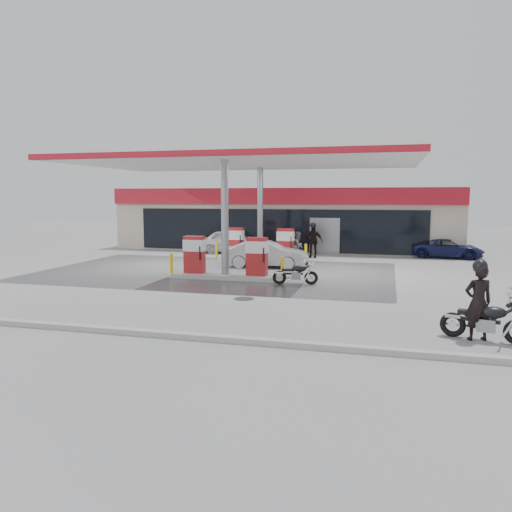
# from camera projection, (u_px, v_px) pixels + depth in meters

# --- Properties ---
(ground) EXTENTS (90.00, 90.00, 0.00)m
(ground) POSITION_uv_depth(u_px,v_px,m) (209.00, 286.00, 19.46)
(ground) COLOR gray
(ground) RESTS_ON ground
(wet_patch) EXTENTS (6.00, 3.00, 0.00)m
(wet_patch) POSITION_uv_depth(u_px,v_px,m) (221.00, 287.00, 19.33)
(wet_patch) COLOR #4C4C4F
(wet_patch) RESTS_ON ground
(drain_cover) EXTENTS (0.70, 0.70, 0.01)m
(drain_cover) POSITION_uv_depth(u_px,v_px,m) (244.00, 299.00, 17.03)
(drain_cover) COLOR #38383A
(drain_cover) RESTS_ON ground
(kerb) EXTENTS (28.00, 0.25, 0.15)m
(kerb) POSITION_uv_depth(u_px,v_px,m) (114.00, 331.00, 12.73)
(kerb) COLOR gray
(kerb) RESTS_ON ground
(store_building) EXTENTS (22.00, 8.22, 4.00)m
(store_building) POSITION_uv_depth(u_px,v_px,m) (289.00, 218.00, 34.51)
(store_building) COLOR #BBAD9C
(store_building) RESTS_ON ground
(canopy) EXTENTS (16.00, 10.02, 5.51)m
(canopy) POSITION_uv_depth(u_px,v_px,m) (245.00, 158.00, 23.63)
(canopy) COLOR silver
(canopy) RESTS_ON ground
(pump_island_near) EXTENTS (5.14, 1.30, 1.78)m
(pump_island_near) POSITION_uv_depth(u_px,v_px,m) (225.00, 262.00, 21.29)
(pump_island_near) COLOR #9E9E99
(pump_island_near) RESTS_ON ground
(pump_island_far) EXTENTS (5.14, 1.30, 1.78)m
(pump_island_far) POSITION_uv_depth(u_px,v_px,m) (260.00, 248.00, 27.05)
(pump_island_far) COLOR #9E9E99
(pump_island_far) RESTS_ON ground
(main_motorcycle) EXTENTS (2.02, 0.95, 1.06)m
(main_motorcycle) POSITION_uv_depth(u_px,v_px,m) (486.00, 322.00, 12.00)
(main_motorcycle) COLOR black
(main_motorcycle) RESTS_ON ground
(biker_main) EXTENTS (0.79, 0.64, 1.87)m
(biker_main) POSITION_uv_depth(u_px,v_px,m) (478.00, 302.00, 12.04)
(biker_main) COLOR black
(biker_main) RESTS_ON ground
(parked_motorcycle) EXTENTS (1.80, 0.69, 0.93)m
(parked_motorcycle) POSITION_uv_depth(u_px,v_px,m) (296.00, 274.00, 19.75)
(parked_motorcycle) COLOR black
(parked_motorcycle) RESTS_ON ground
(sedan_white) EXTENTS (4.48, 2.35, 1.45)m
(sedan_white) POSITION_uv_depth(u_px,v_px,m) (233.00, 241.00, 30.77)
(sedan_white) COLOR silver
(sedan_white) RESTS_ON ground
(attendant) EXTENTS (0.77, 0.88, 1.55)m
(attendant) POSITION_uv_depth(u_px,v_px,m) (298.00, 246.00, 27.57)
(attendant) COLOR slate
(attendant) RESTS_ON ground
(hatchback_silver) EXTENTS (4.15, 1.75, 1.33)m
(hatchback_silver) POSITION_uv_depth(u_px,v_px,m) (266.00, 254.00, 24.52)
(hatchback_silver) COLOR #A0A2A7
(hatchback_silver) RESTS_ON ground
(parked_car_left) EXTENTS (4.76, 2.09, 1.36)m
(parked_car_left) POSITION_uv_depth(u_px,v_px,m) (218.00, 238.00, 33.96)
(parked_car_left) COLOR #581318
(parked_car_left) RESTS_ON ground
(parked_car_right) EXTENTS (4.04, 2.17, 1.08)m
(parked_car_right) POSITION_uv_depth(u_px,v_px,m) (448.00, 248.00, 28.35)
(parked_car_right) COLOR #151A48
(parked_car_right) RESTS_ON ground
(biker_walking) EXTENTS (1.12, 0.48, 1.90)m
(biker_walking) POSITION_uv_depth(u_px,v_px,m) (313.00, 241.00, 28.48)
(biker_walking) COLOR black
(biker_walking) RESTS_ON ground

